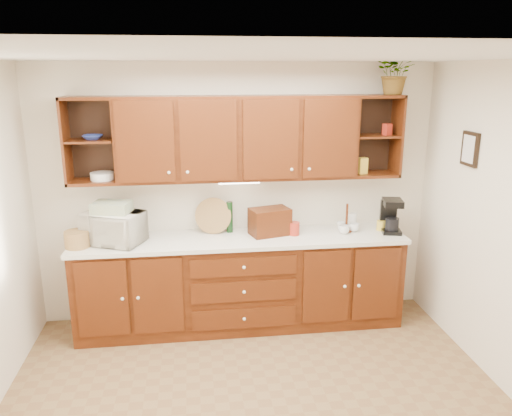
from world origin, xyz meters
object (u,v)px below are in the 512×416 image
object	(u,v)px
microwave	(113,228)
potted_plant	(396,73)
coffee_maker	(391,216)
bread_box	(270,222)

from	to	relation	value
microwave	potted_plant	world-z (taller)	potted_plant
coffee_maker	potted_plant	world-z (taller)	potted_plant
microwave	coffee_maker	distance (m)	2.72
microwave	potted_plant	size ratio (longest dim) A/B	1.31
potted_plant	bread_box	bearing A→B (deg)	-177.96
microwave	coffee_maker	bearing A→B (deg)	23.41
microwave	bread_box	size ratio (longest dim) A/B	1.41
microwave	potted_plant	bearing A→B (deg)	25.78
microwave	potted_plant	xyz separation A→B (m)	(2.71, 0.10, 1.41)
bread_box	potted_plant	bearing A→B (deg)	-13.22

